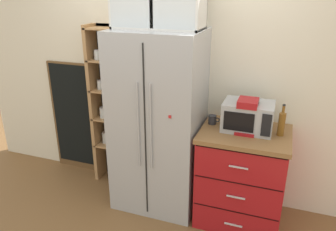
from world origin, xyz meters
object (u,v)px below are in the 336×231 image
(microwave, at_px, (248,116))
(bottle_clear, at_px, (247,118))
(coffee_maker, at_px, (247,115))
(mug_charcoal, at_px, (212,120))
(bottle_amber, at_px, (282,122))
(refrigerator, at_px, (158,123))
(chalkboard_menu, at_px, (75,117))

(microwave, xyz_separation_m, bottle_clear, (-0.00, -0.02, -0.01))
(coffee_maker, relative_size, mug_charcoal, 2.81)
(coffee_maker, xyz_separation_m, bottle_amber, (0.29, 0.02, -0.03))
(microwave, height_order, bottle_amber, bottle_amber)
(refrigerator, xyz_separation_m, mug_charcoal, (0.52, 0.08, 0.07))
(coffee_maker, distance_m, bottle_amber, 0.30)
(mug_charcoal, relative_size, chalkboard_menu, 0.08)
(coffee_maker, bearing_deg, chalkboard_menu, 171.97)
(bottle_amber, height_order, bottle_clear, bottle_amber)
(refrigerator, height_order, bottle_clear, refrigerator)
(refrigerator, xyz_separation_m, coffee_maker, (0.84, 0.01, 0.19))
(microwave, bearing_deg, bottle_amber, -5.07)
(microwave, xyz_separation_m, mug_charcoal, (-0.33, 0.03, -0.09))
(mug_charcoal, relative_size, bottle_clear, 0.40)
(coffee_maker, height_order, bottle_clear, coffee_maker)
(coffee_maker, relative_size, chalkboard_menu, 0.23)
(refrigerator, height_order, coffee_maker, refrigerator)
(microwave, height_order, mug_charcoal, microwave)
(mug_charcoal, bearing_deg, coffee_maker, -12.18)
(coffee_maker, bearing_deg, mug_charcoal, 167.82)
(mug_charcoal, bearing_deg, microwave, -4.82)
(refrigerator, xyz_separation_m, bottle_amber, (1.14, 0.03, 0.16))
(mug_charcoal, bearing_deg, chalkboard_menu, 172.75)
(refrigerator, xyz_separation_m, chalkboard_menu, (-1.21, 0.30, -0.22))
(microwave, relative_size, coffee_maker, 1.42)
(bottle_amber, bearing_deg, microwave, 174.93)
(microwave, relative_size, bottle_clear, 1.59)
(microwave, height_order, chalkboard_menu, chalkboard_menu)
(coffee_maker, bearing_deg, bottle_amber, 3.15)
(refrigerator, relative_size, chalkboard_menu, 1.33)
(coffee_maker, distance_m, bottle_clear, 0.04)
(bottle_amber, bearing_deg, bottle_clear, 179.78)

